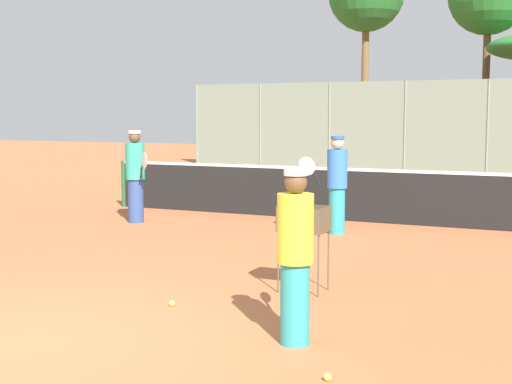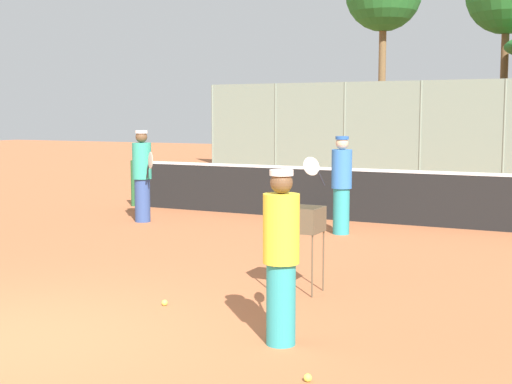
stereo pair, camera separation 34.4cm
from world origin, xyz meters
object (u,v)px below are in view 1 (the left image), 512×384
object	(u,v)px
ball_cart	(304,226)
player_white_outfit	(135,175)
tennis_net	(328,192)
player_yellow_shirt	(295,254)
player_red_cap	(337,183)

from	to	relation	value
ball_cart	player_white_outfit	bearing A→B (deg)	142.73
tennis_net	ball_cart	xyz separation A→B (m)	(1.66, -5.74, 0.24)
tennis_net	player_white_outfit	bearing A→B (deg)	-150.11
player_yellow_shirt	tennis_net	bearing A→B (deg)	7.11
player_white_outfit	player_yellow_shirt	bearing A→B (deg)	-8.28
tennis_net	player_red_cap	distance (m)	1.73
player_red_cap	player_yellow_shirt	size ratio (longest dim) A/B	1.07
player_red_cap	player_yellow_shirt	world-z (taller)	player_red_cap
player_white_outfit	player_yellow_shirt	world-z (taller)	player_white_outfit
player_red_cap	ball_cart	bearing A→B (deg)	77.23
player_white_outfit	ball_cart	xyz separation A→B (m)	(5.01, -3.81, -0.15)
player_white_outfit	player_yellow_shirt	distance (m)	8.01
tennis_net	player_white_outfit	size ratio (longest dim) A/B	5.54
tennis_net	player_red_cap	world-z (taller)	player_red_cap
tennis_net	player_red_cap	size ratio (longest dim) A/B	5.77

